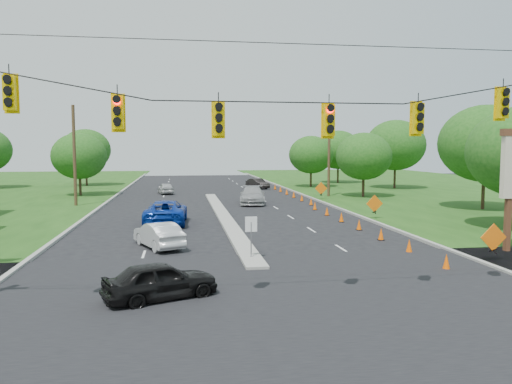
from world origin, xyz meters
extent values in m
plane|color=black|center=(0.00, 0.00, 0.00)|extent=(160.00, 160.00, 0.00)
cube|color=black|center=(0.00, 0.00, 0.00)|extent=(160.00, 14.00, 0.02)
cube|color=gray|center=(-10.10, 30.00, 0.00)|extent=(0.25, 110.00, 0.16)
cube|color=gray|center=(10.10, 30.00, 0.00)|extent=(0.25, 110.00, 0.16)
cube|color=gray|center=(0.00, 21.00, 0.00)|extent=(1.00, 34.00, 0.18)
cylinder|color=gray|center=(0.00, 6.00, 0.90)|extent=(0.06, 0.06, 1.80)
cube|color=white|center=(0.00, 6.00, 1.70)|extent=(0.55, 0.04, 0.70)
cylinder|color=black|center=(0.00, -1.00, 7.00)|extent=(24.00, 0.04, 0.04)
cube|color=#FFCB00|center=(-8.00, -1.00, 6.75)|extent=(0.34, 0.24, 1.00)
cube|color=#FFCB00|center=(-5.00, -1.00, 6.22)|extent=(0.34, 0.24, 1.00)
cube|color=#FFCB00|center=(-2.00, -1.00, 6.05)|extent=(0.34, 0.24, 1.00)
cube|color=#FFCB00|center=(1.50, -1.00, 6.05)|extent=(0.34, 0.24, 1.00)
cube|color=#FFCB00|center=(4.50, -1.00, 6.14)|extent=(0.34, 0.24, 1.00)
cube|color=#FFCB00|center=(7.50, -1.00, 6.66)|extent=(0.34, 0.24, 1.00)
cylinder|color=#422D1C|center=(-12.50, 30.00, 4.50)|extent=(0.28, 0.28, 9.00)
cylinder|color=#422D1C|center=(12.50, 35.00, 4.50)|extent=(0.28, 0.28, 9.00)
cube|color=#59331E|center=(12.90, 6.00, 2.20)|extent=(0.25, 0.25, 4.40)
cone|color=#FF5A02|center=(7.97, 3.00, 0.35)|extent=(0.32, 0.32, 0.70)
cone|color=#FF5A02|center=(7.97, 6.50, 0.35)|extent=(0.32, 0.32, 0.70)
cone|color=#FF5A02|center=(7.97, 10.00, 0.35)|extent=(0.32, 0.32, 0.70)
cone|color=#FF5A02|center=(7.97, 13.50, 0.35)|extent=(0.32, 0.32, 0.70)
cone|color=#FF5A02|center=(7.97, 17.00, 0.35)|extent=(0.32, 0.32, 0.70)
cone|color=#FF5A02|center=(7.97, 20.50, 0.35)|extent=(0.32, 0.32, 0.70)
cone|color=#FF5A02|center=(7.97, 24.00, 0.35)|extent=(0.32, 0.32, 0.70)
cone|color=#FF5A02|center=(8.57, 27.50, 0.35)|extent=(0.32, 0.32, 0.70)
cone|color=#FF5A02|center=(8.57, 31.00, 0.35)|extent=(0.32, 0.32, 0.70)
cone|color=#FF5A02|center=(8.57, 34.50, 0.35)|extent=(0.32, 0.32, 0.70)
cone|color=#FF5A02|center=(8.57, 38.00, 0.35)|extent=(0.32, 0.32, 0.70)
cone|color=#FF5A02|center=(8.57, 41.50, 0.35)|extent=(0.32, 0.32, 0.70)
cone|color=#FF5A02|center=(8.57, 45.00, 0.35)|extent=(0.32, 0.32, 0.70)
cube|color=black|center=(10.80, 4.00, 0.55)|extent=(0.06, 0.58, 0.26)
cube|color=black|center=(10.80, 4.00, 0.55)|extent=(0.06, 0.58, 0.26)
cube|color=orange|center=(10.80, 4.00, 1.15)|extent=(1.27, 0.05, 1.27)
cube|color=black|center=(10.80, 18.00, 0.55)|extent=(0.06, 0.58, 0.26)
cube|color=black|center=(10.80, 18.00, 0.55)|extent=(0.06, 0.58, 0.26)
cube|color=orange|center=(10.80, 18.00, 1.15)|extent=(1.27, 0.05, 1.27)
cube|color=black|center=(10.80, 32.00, 0.55)|extent=(0.06, 0.58, 0.26)
cube|color=black|center=(10.80, 32.00, 0.55)|extent=(0.06, 0.58, 0.26)
cube|color=orange|center=(10.80, 32.00, 1.15)|extent=(1.27, 0.05, 1.27)
cylinder|color=black|center=(-14.00, 40.00, 1.26)|extent=(0.28, 0.28, 2.52)
ellipsoid|color=#194C14|center=(-14.00, 40.00, 4.34)|extent=(5.88, 5.88, 5.04)
cylinder|color=black|center=(-16.00, 55.00, 1.44)|extent=(0.28, 0.28, 2.88)
ellipsoid|color=#194C14|center=(-16.00, 55.00, 4.96)|extent=(6.72, 6.72, 5.76)
cylinder|color=black|center=(22.00, 22.00, 1.62)|extent=(0.28, 0.28, 3.24)
ellipsoid|color=#194C14|center=(22.00, 22.00, 5.58)|extent=(7.56, 7.56, 6.48)
cylinder|color=black|center=(16.00, 34.00, 1.26)|extent=(0.28, 0.28, 2.52)
ellipsoid|color=#194C14|center=(16.00, 34.00, 4.34)|extent=(5.88, 5.88, 5.04)
cylinder|color=black|center=(24.00, 44.00, 1.62)|extent=(0.28, 0.28, 3.24)
ellipsoid|color=#194C14|center=(24.00, 44.00, 5.58)|extent=(7.56, 7.56, 6.48)
cylinder|color=black|center=(20.00, 55.00, 1.44)|extent=(0.28, 0.28, 2.88)
ellipsoid|color=#194C14|center=(20.00, 55.00, 4.96)|extent=(6.72, 6.72, 5.76)
cylinder|color=black|center=(14.00, 48.00, 1.26)|extent=(0.28, 0.28, 2.52)
ellipsoid|color=#194C14|center=(14.00, 48.00, 4.34)|extent=(5.88, 5.88, 5.04)
imported|color=black|center=(-3.90, 0.58, 0.66)|extent=(4.20, 2.93, 1.33)
imported|color=silver|center=(-4.35, 9.74, 0.67)|extent=(2.90, 4.28, 1.33)
imported|color=#0A2D9B|center=(-4.19, 18.08, 0.82)|extent=(2.98, 5.99, 1.63)
imported|color=#9A9A9A|center=(3.43, 29.34, 0.80)|extent=(3.02, 5.80, 1.61)
imported|color=#B5B5B5|center=(-4.86, 41.08, 0.63)|extent=(2.10, 3.92, 1.27)
imported|color=black|center=(6.64, 46.98, 0.66)|extent=(2.77, 4.21, 1.31)
camera|label=1|loc=(-3.18, -16.41, 5.16)|focal=35.00mm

